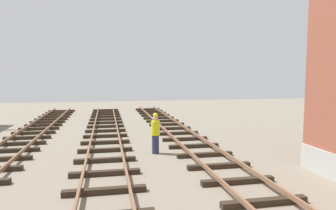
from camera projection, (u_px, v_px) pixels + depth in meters
name	position (u px, v px, depth m)	size (l,w,h in m)	color
track_worker_foreground	(155.00, 133.00, 13.77)	(0.40, 0.40, 1.87)	#262D4C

